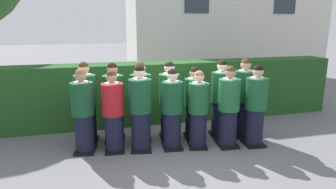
% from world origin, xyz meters
% --- Properties ---
extents(ground_plane, '(60.00, 60.00, 0.00)m').
position_xyz_m(ground_plane, '(0.00, 0.00, 0.00)').
color(ground_plane, slate).
extents(student_front_row_0, '(0.47, 0.56, 1.65)m').
position_xyz_m(student_front_row_0, '(-1.67, 0.24, 0.78)').
color(student_front_row_0, black).
rests_on(student_front_row_0, ground).
extents(student_in_red_blazer, '(0.42, 0.52, 1.61)m').
position_xyz_m(student_in_red_blazer, '(-1.11, 0.14, 0.77)').
color(student_in_red_blazer, black).
rests_on(student_in_red_blazer, ground).
extents(student_front_row_2, '(0.46, 0.54, 1.69)m').
position_xyz_m(student_front_row_2, '(-0.60, 0.08, 0.81)').
color(student_front_row_2, black).
rests_on(student_front_row_2, ground).
extents(student_front_row_3, '(0.42, 0.52, 1.62)m').
position_xyz_m(student_front_row_3, '(0.02, 0.01, 0.77)').
color(student_front_row_3, black).
rests_on(student_front_row_3, ground).
extents(student_front_row_4, '(0.45, 0.51, 1.57)m').
position_xyz_m(student_front_row_4, '(0.54, -0.07, 0.75)').
color(student_front_row_4, black).
rests_on(student_front_row_4, ground).
extents(student_front_row_5, '(0.43, 0.50, 1.65)m').
position_xyz_m(student_front_row_5, '(1.14, -0.18, 0.79)').
color(student_front_row_5, black).
rests_on(student_front_row_5, ground).
extents(student_front_row_6, '(0.43, 0.50, 1.66)m').
position_xyz_m(student_front_row_6, '(1.70, -0.25, 0.79)').
color(student_front_row_6, black).
rests_on(student_front_row_6, ground).
extents(student_rear_row_0, '(0.46, 0.56, 1.71)m').
position_xyz_m(student_rear_row_0, '(-1.62, 0.72, 0.82)').
color(student_rear_row_0, black).
rests_on(student_rear_row_0, ground).
extents(student_rear_row_1, '(0.47, 0.55, 1.69)m').
position_xyz_m(student_rear_row_1, '(-1.07, 0.65, 0.80)').
color(student_rear_row_1, black).
rests_on(student_rear_row_1, ground).
extents(student_rear_row_2, '(0.45, 0.53, 1.69)m').
position_xyz_m(student_rear_row_2, '(-0.50, 0.59, 0.81)').
color(student_rear_row_2, black).
rests_on(student_rear_row_2, ground).
extents(student_rear_row_3, '(0.44, 0.55, 1.69)m').
position_xyz_m(student_rear_row_3, '(0.10, 0.51, 0.80)').
color(student_rear_row_3, black).
rests_on(student_rear_row_3, ground).
extents(student_rear_row_4, '(0.41, 0.48, 1.56)m').
position_xyz_m(student_rear_row_4, '(0.61, 0.42, 0.74)').
color(student_rear_row_4, black).
rests_on(student_rear_row_4, ground).
extents(student_rear_row_5, '(0.44, 0.52, 1.70)m').
position_xyz_m(student_rear_row_5, '(1.22, 0.37, 0.81)').
color(student_rear_row_5, black).
rests_on(student_rear_row_5, ground).
extents(student_rear_row_6, '(0.49, 0.57, 1.73)m').
position_xyz_m(student_rear_row_6, '(1.72, 0.28, 0.83)').
color(student_rear_row_6, black).
rests_on(student_rear_row_6, ground).
extents(hedge, '(9.63, 0.70, 1.50)m').
position_xyz_m(hedge, '(0.00, 1.75, 0.75)').
color(hedge, '#214C1E').
rests_on(hedge, ground).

